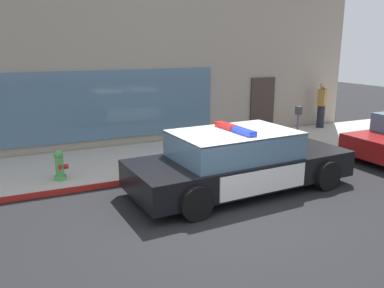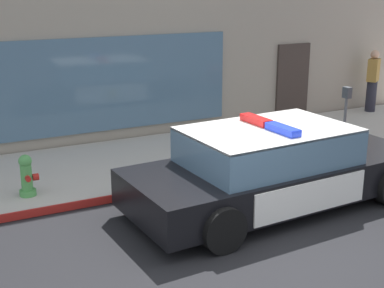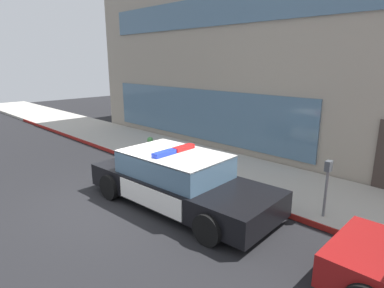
{
  "view_description": "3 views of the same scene",
  "coord_description": "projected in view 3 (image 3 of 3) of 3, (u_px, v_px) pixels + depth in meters",
  "views": [
    {
      "loc": [
        -3.21,
        -6.25,
        3.21
      ],
      "look_at": [
        0.64,
        2.1,
        0.88
      ],
      "focal_mm": 36.38,
      "sensor_mm": 36.0,
      "label": 1
    },
    {
      "loc": [
        -3.79,
        -6.07,
        3.65
      ],
      "look_at": [
        0.17,
        1.78,
        1.02
      ],
      "focal_mm": 50.93,
      "sensor_mm": 36.0,
      "label": 2
    },
    {
      "loc": [
        7.0,
        -4.28,
        3.64
      ],
      "look_at": [
        0.11,
        2.63,
        1.12
      ],
      "focal_mm": 30.1,
      "sensor_mm": 36.0,
      "label": 3
    }
  ],
  "objects": [
    {
      "name": "fire_hydrant",
      "position": [
        150.0,
        147.0,
        12.14
      ],
      "size": [
        0.34,
        0.39,
        0.73
      ],
      "color": "#4C994C",
      "rests_on": "sidewalk"
    },
    {
      "name": "sidewalk",
      "position": [
        215.0,
        166.0,
        11.29
      ],
      "size": [
        48.0,
        3.18,
        0.15
      ],
      "primitive_type": "cube",
      "color": "#B2ADA3",
      "rests_on": "ground"
    },
    {
      "name": "curb_red_paint",
      "position": [
        182.0,
        177.0,
        10.19
      ],
      "size": [
        28.8,
        0.04,
        0.14
      ],
      "primitive_type": "cube",
      "color": "maroon",
      "rests_on": "ground"
    },
    {
      "name": "ground",
      "position": [
        120.0,
        201.0,
        8.63
      ],
      "size": [
        48.0,
        48.0,
        0.0
      ],
      "primitive_type": "plane",
      "color": "black"
    },
    {
      "name": "parking_meter",
      "position": [
        327.0,
        178.0,
        7.23
      ],
      "size": [
        0.12,
        0.18,
        1.34
      ],
      "color": "slate",
      "rests_on": "sidewalk"
    },
    {
      "name": "police_cruiser",
      "position": [
        179.0,
        180.0,
        8.24
      ],
      "size": [
        5.25,
        2.39,
        1.49
      ],
      "rotation": [
        0.0,
        0.0,
        0.06
      ],
      "color": "black",
      "rests_on": "ground"
    },
    {
      "name": "storefront_building",
      "position": [
        297.0,
        57.0,
        14.77
      ],
      "size": [
        18.09,
        8.9,
        7.61
      ],
      "color": "gray",
      "rests_on": "ground"
    }
  ]
}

